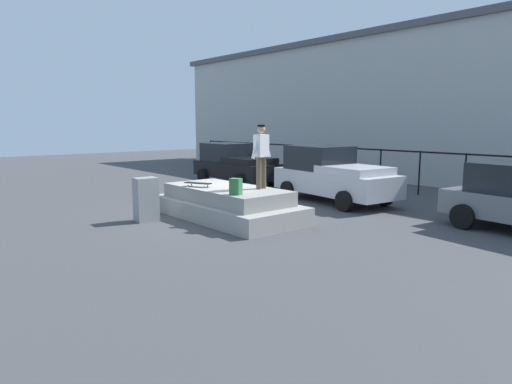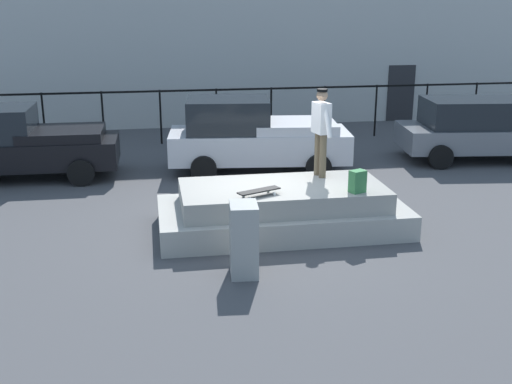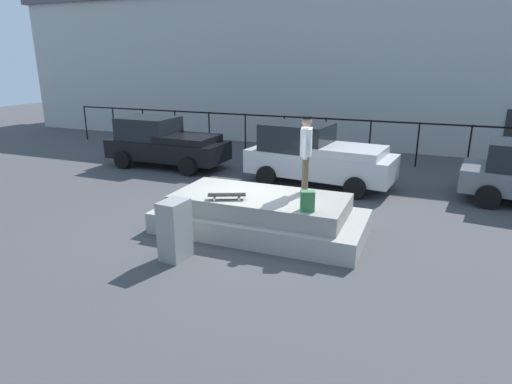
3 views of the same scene
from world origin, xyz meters
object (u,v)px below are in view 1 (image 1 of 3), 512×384
(skateboarder, at_px, (261,152))
(car_black_pickup_near, at_px, (235,164))
(skateboard, at_px, (198,183))
(car_silver_pickup_mid, at_px, (332,174))
(utility_box, at_px, (146,199))
(backpack, at_px, (236,187))

(skateboarder, xyz_separation_m, car_black_pickup_near, (-6.51, 4.08, -1.00))
(skateboard, bearing_deg, car_silver_pickup_mid, 81.75)
(car_black_pickup_near, distance_m, car_silver_pickup_mid, 5.79)
(car_black_pickup_near, relative_size, car_silver_pickup_mid, 0.94)
(skateboarder, distance_m, utility_box, 3.42)
(backpack, relative_size, utility_box, 0.35)
(skateboard, height_order, car_black_pickup_near, car_black_pickup_near)
(car_silver_pickup_mid, bearing_deg, skateboarder, -79.28)
(car_black_pickup_near, distance_m, utility_box, 8.03)
(car_black_pickup_near, bearing_deg, skateboarder, -32.10)
(skateboard, bearing_deg, car_black_pickup_near, 134.17)
(backpack, height_order, car_black_pickup_near, car_black_pickup_near)
(car_silver_pickup_mid, bearing_deg, car_black_pickup_near, 177.36)
(car_silver_pickup_mid, relative_size, utility_box, 3.93)
(skateboarder, height_order, utility_box, skateboarder)
(backpack, height_order, utility_box, backpack)
(skateboarder, distance_m, backpack, 1.49)
(skateboarder, relative_size, car_silver_pickup_mid, 0.37)
(skateboard, bearing_deg, backpack, -1.66)
(backpack, bearing_deg, car_black_pickup_near, -58.99)
(backpack, bearing_deg, skateboarder, -93.35)
(backpack, xyz_separation_m, car_silver_pickup_mid, (-1.11, 5.00, -0.15))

